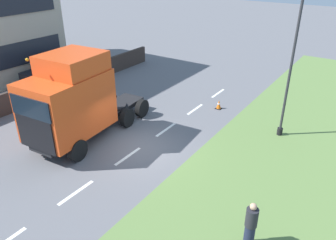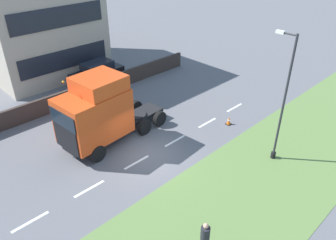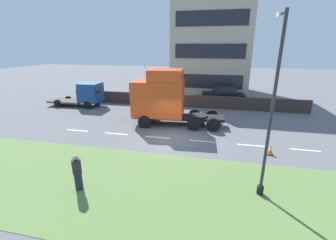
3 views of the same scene
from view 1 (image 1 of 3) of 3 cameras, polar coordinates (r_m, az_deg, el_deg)
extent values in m
plane|color=slate|center=(16.27, -4.96, -4.88)|extent=(120.00, 120.00, 0.00)
cube|color=#607F42|center=(13.93, 15.22, -11.94)|extent=(7.00, 44.00, 0.01)
cube|color=white|center=(22.93, 8.71, 4.64)|extent=(0.16, 1.80, 0.00)
cube|color=white|center=(20.30, 4.73, 1.87)|extent=(0.16, 1.80, 0.00)
cube|color=white|center=(17.86, -0.37, -1.69)|extent=(0.16, 1.80, 0.00)
cube|color=white|center=(15.69, -7.01, -6.28)|extent=(0.16, 1.80, 0.00)
cube|color=white|center=(13.92, -15.73, -12.05)|extent=(0.16, 1.80, 0.00)
cube|color=#382D28|center=(22.24, -23.54, 3.77)|extent=(0.25, 24.00, 1.32)
cube|color=#1E232D|center=(25.63, -25.28, 10.15)|extent=(0.08, 7.90, 1.60)
cube|color=#1E232D|center=(25.02, -26.86, 17.64)|extent=(0.08, 7.90, 1.60)
cube|color=black|center=(17.88, -12.65, 0.04)|extent=(1.98, 7.44, 0.24)
cube|color=#DB4719|center=(16.20, -17.00, 2.60)|extent=(2.88, 4.23, 2.82)
cube|color=black|center=(15.29, -22.07, -2.32)|extent=(2.18, 0.23, 1.58)
cube|color=black|center=(14.77, -22.89, 1.90)|extent=(2.31, 0.24, 0.90)
cube|color=#DB4719|center=(15.97, -16.34, 9.50)|extent=(2.64, 2.81, 0.90)
sphere|color=orange|center=(15.22, -23.34, 9.64)|extent=(0.14, 0.14, 0.14)
cylinder|color=black|center=(18.93, -9.44, 2.48)|extent=(1.52, 1.52, 0.12)
cylinder|color=black|center=(15.62, -15.48, -5.08)|extent=(0.40, 1.06, 1.04)
cylinder|color=black|center=(17.22, -21.19, -2.86)|extent=(0.40, 1.06, 1.04)
cylinder|color=black|center=(18.13, -7.13, 0.39)|extent=(0.40, 1.06, 1.04)
cylinder|color=black|center=(19.53, -12.77, 1.90)|extent=(0.40, 1.06, 1.04)
cylinder|color=black|center=(19.21, -4.56, 2.08)|extent=(0.40, 1.06, 1.04)
cylinder|color=black|center=(20.53, -10.08, 3.41)|extent=(0.40, 1.06, 1.04)
cube|color=black|center=(25.54, -19.14, 7.66)|extent=(2.11, 4.66, 1.05)
cube|color=black|center=(25.36, -19.24, 9.60)|extent=(1.72, 2.59, 0.70)
cylinder|color=black|center=(24.16, -20.18, 5.23)|extent=(0.23, 0.65, 0.64)
cylinder|color=black|center=(25.51, -22.78, 5.88)|extent=(0.23, 0.65, 0.64)
cylinder|color=black|center=(25.97, -15.24, 7.39)|extent=(0.23, 0.65, 0.64)
cylinder|color=black|center=(27.24, -17.90, 7.92)|extent=(0.23, 0.65, 0.64)
cylinder|color=black|center=(18.25, 18.88, -1.89)|extent=(0.28, 0.28, 0.40)
cylinder|color=#2D2D33|center=(16.95, 20.62, 8.62)|extent=(0.13, 0.13, 7.43)
cylinder|color=#1E233D|center=(11.50, 13.95, -18.87)|extent=(0.34, 0.34, 0.83)
cylinder|color=#26262D|center=(11.00, 14.38, -16.14)|extent=(0.39, 0.39, 0.66)
sphere|color=tan|center=(10.71, 14.65, -14.40)|extent=(0.22, 0.22, 0.22)
cube|color=black|center=(20.57, 8.79, 2.01)|extent=(0.36, 0.36, 0.03)
cone|color=orange|center=(20.45, 8.84, 2.75)|extent=(0.28, 0.28, 0.55)
cylinder|color=white|center=(20.44, 8.85, 2.82)|extent=(0.17, 0.17, 0.07)
camera|label=2|loc=(4.74, 132.58, 30.66)|focal=35.00mm
camera|label=3|loc=(14.98, 55.26, 6.40)|focal=24.00mm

